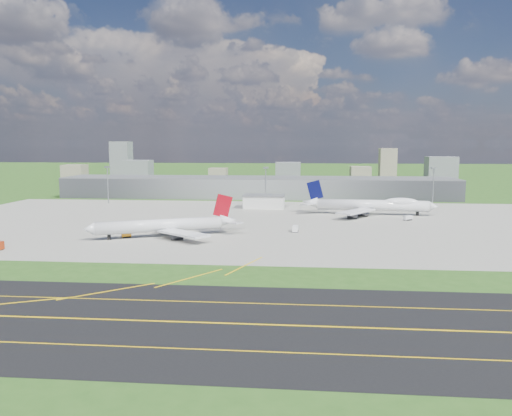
# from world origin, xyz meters

# --- Properties ---
(ground) EXTENTS (1400.00, 1400.00, 0.00)m
(ground) POSITION_xyz_m (0.00, 150.00, 0.00)
(ground) COLOR #29531A
(ground) RESTS_ON ground
(taxiway) EXTENTS (1400.00, 60.00, 0.06)m
(taxiway) POSITION_xyz_m (0.00, -110.00, 0.03)
(taxiway) COLOR black
(taxiway) RESTS_ON ground
(apron) EXTENTS (360.00, 190.00, 0.08)m
(apron) POSITION_xyz_m (10.00, 40.00, 0.04)
(apron) COLOR gray
(apron) RESTS_ON ground
(terminal) EXTENTS (300.00, 42.00, 15.00)m
(terminal) POSITION_xyz_m (0.00, 165.00, 7.50)
(terminal) COLOR gray
(terminal) RESTS_ON ground
(ops_building) EXTENTS (26.00, 16.00, 8.00)m
(ops_building) POSITION_xyz_m (10.00, 100.00, 4.00)
(ops_building) COLOR silver
(ops_building) RESTS_ON ground
(mast_west) EXTENTS (3.50, 2.00, 25.90)m
(mast_west) POSITION_xyz_m (-100.00, 115.00, 17.71)
(mast_west) COLOR gray
(mast_west) RESTS_ON ground
(mast_center) EXTENTS (3.50, 2.00, 25.90)m
(mast_center) POSITION_xyz_m (10.00, 115.00, 17.71)
(mast_center) COLOR gray
(mast_center) RESTS_ON ground
(mast_east) EXTENTS (3.50, 2.00, 25.90)m
(mast_east) POSITION_xyz_m (120.00, 115.00, 17.71)
(mast_east) COLOR gray
(mast_east) RESTS_ON ground
(airliner_red_twin) EXTENTS (63.98, 48.24, 18.55)m
(airliner_red_twin) POSITION_xyz_m (-26.18, -4.91, 4.94)
(airliner_red_twin) COLOR silver
(airliner_red_twin) RESTS_ON ground
(airliner_blue_quad) EXTENTS (76.99, 60.11, 20.10)m
(airliner_blue_quad) POSITION_xyz_m (75.16, 74.10, 5.58)
(airliner_blue_quad) COLOR silver
(airliner_blue_quad) RESTS_ON ground
(tug_yellow) EXTENTS (4.63, 4.04, 1.96)m
(tug_yellow) POSITION_xyz_m (-42.89, -9.09, 1.01)
(tug_yellow) COLOR orange
(tug_yellow) RESTS_ON ground
(van_white_near) EXTENTS (2.90, 5.85, 2.87)m
(van_white_near) POSITION_xyz_m (31.29, 12.21, 1.44)
(van_white_near) COLOR white
(van_white_near) RESTS_ON ground
(van_white_far) EXTENTS (5.48, 4.72, 2.58)m
(van_white_far) POSITION_xyz_m (91.55, 53.51, 1.30)
(van_white_far) COLOR silver
(van_white_far) RESTS_ON ground
(bldg_far_w) EXTENTS (24.00, 20.00, 18.00)m
(bldg_far_w) POSITION_xyz_m (-220.00, 320.00, 9.00)
(bldg_far_w) COLOR gray
(bldg_far_w) RESTS_ON ground
(bldg_w) EXTENTS (28.00, 22.00, 24.00)m
(bldg_w) POSITION_xyz_m (-140.00, 300.00, 12.00)
(bldg_w) COLOR slate
(bldg_w) RESTS_ON ground
(bldg_cw) EXTENTS (20.00, 18.00, 14.00)m
(bldg_cw) POSITION_xyz_m (-60.00, 340.00, 7.00)
(bldg_cw) COLOR gray
(bldg_cw) RESTS_ON ground
(bldg_c) EXTENTS (26.00, 20.00, 22.00)m
(bldg_c) POSITION_xyz_m (20.00, 310.00, 11.00)
(bldg_c) COLOR slate
(bldg_c) RESTS_ON ground
(bldg_ce) EXTENTS (22.00, 24.00, 16.00)m
(bldg_ce) POSITION_xyz_m (100.00, 350.00, 8.00)
(bldg_ce) COLOR gray
(bldg_ce) RESTS_ON ground
(bldg_e) EXTENTS (30.00, 22.00, 28.00)m
(bldg_e) POSITION_xyz_m (180.00, 320.00, 14.00)
(bldg_e) COLOR slate
(bldg_e) RESTS_ON ground
(bldg_tall_w) EXTENTS (22.00, 20.00, 44.00)m
(bldg_tall_w) POSITION_xyz_m (-180.00, 360.00, 22.00)
(bldg_tall_w) COLOR slate
(bldg_tall_w) RESTS_ON ground
(bldg_tall_e) EXTENTS (20.00, 18.00, 36.00)m
(bldg_tall_e) POSITION_xyz_m (140.00, 410.00, 18.00)
(bldg_tall_e) COLOR gray
(bldg_tall_e) RESTS_ON ground
(tree_far_w) EXTENTS (7.20, 7.20, 8.80)m
(tree_far_w) POSITION_xyz_m (-200.00, 270.00, 5.18)
(tree_far_w) COLOR #382314
(tree_far_w) RESTS_ON ground
(tree_w) EXTENTS (6.75, 6.75, 8.25)m
(tree_w) POSITION_xyz_m (-110.00, 265.00, 4.86)
(tree_w) COLOR #382314
(tree_w) RESTS_ON ground
(tree_c) EXTENTS (8.10, 8.10, 9.90)m
(tree_c) POSITION_xyz_m (-20.00, 280.00, 5.84)
(tree_c) COLOR #382314
(tree_c) RESTS_ON ground
(tree_e) EXTENTS (7.65, 7.65, 9.35)m
(tree_e) POSITION_xyz_m (70.00, 275.00, 5.51)
(tree_e) COLOR #382314
(tree_e) RESTS_ON ground
(tree_far_e) EXTENTS (6.30, 6.30, 7.70)m
(tree_far_e) POSITION_xyz_m (160.00, 285.00, 4.53)
(tree_far_e) COLOR #382314
(tree_far_e) RESTS_ON ground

